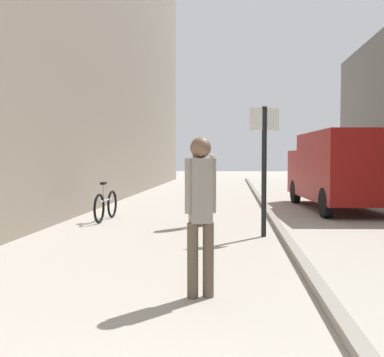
% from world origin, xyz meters
% --- Properties ---
extents(ground_plane, '(80.00, 80.00, 0.00)m').
position_xyz_m(ground_plane, '(0.00, 12.00, 0.00)').
color(ground_plane, '#A8A093').
extents(kerb_strip, '(0.16, 40.00, 0.12)m').
position_xyz_m(kerb_strip, '(1.58, 12.00, 0.06)').
color(kerb_strip, gray).
rests_on(kerb_strip, ground_plane).
extents(pedestrian_main_foreground, '(0.34, 0.25, 1.75)m').
position_xyz_m(pedestrian_main_foreground, '(-0.39, 19.47, 1.01)').
color(pedestrian_main_foreground, maroon).
rests_on(pedestrian_main_foreground, ground_plane).
extents(pedestrian_mid_block, '(0.35, 0.26, 1.82)m').
position_xyz_m(pedestrian_mid_block, '(0.21, 4.00, 1.05)').
color(pedestrian_mid_block, brown).
rests_on(pedestrian_mid_block, ground_plane).
extents(pedestrian_far_crossing, '(0.34, 0.25, 1.74)m').
position_xyz_m(pedestrian_far_crossing, '(-0.24, 9.27, 1.00)').
color(pedestrian_far_crossing, brown).
rests_on(pedestrian_far_crossing, ground_plane).
extents(delivery_van, '(2.44, 5.65, 2.33)m').
position_xyz_m(delivery_van, '(3.82, 13.00, 1.26)').
color(delivery_van, maroon).
rests_on(delivery_van, ground_plane).
extents(street_sign_post, '(0.59, 0.17, 2.60)m').
position_xyz_m(street_sign_post, '(1.19, 8.05, 1.55)').
color(street_sign_post, black).
rests_on(street_sign_post, ground_plane).
extents(bicycle_leaning, '(0.12, 1.77, 0.98)m').
position_xyz_m(bicycle_leaning, '(-2.63, 10.05, 0.38)').
color(bicycle_leaning, black).
rests_on(bicycle_leaning, ground_plane).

